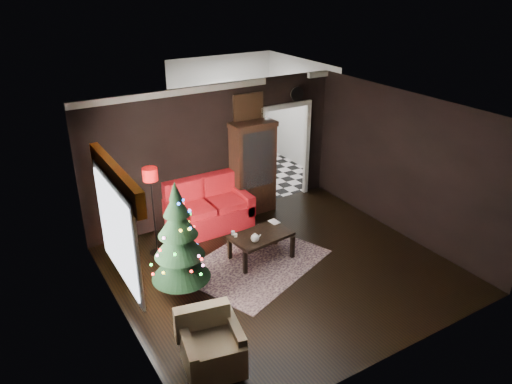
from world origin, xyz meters
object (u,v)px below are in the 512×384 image
armchair (212,343)px  wall_clock (297,94)px  curio_cabinet (253,170)px  teapot (255,238)px  kitchen_table (246,168)px  coffee_table (261,246)px  christmas_tree (179,238)px  loveseat (209,205)px  floor_lamp (154,213)px

armchair → wall_clock: size_ratio=2.47×
curio_cabinet → wall_clock: (1.20, 0.18, 1.43)m
teapot → kitchen_table: kitchen_table is taller
armchair → coffee_table: (1.97, 2.00, -0.21)m
curio_cabinet → teapot: (-1.10, -1.92, -0.37)m
curio_cabinet → coffee_table: size_ratio=1.77×
christmas_tree → wall_clock: bearing=30.6°
wall_clock → coffee_table: bearing=-137.0°
armchair → teapot: size_ratio=4.63×
loveseat → wall_clock: bearing=9.7°
loveseat → armchair: (-1.69, -3.53, -0.04)m
armchair → kitchen_table: 6.25m
curio_cabinet → christmas_tree: size_ratio=1.06×
floor_lamp → wall_clock: size_ratio=5.36×
loveseat → wall_clock: size_ratio=5.31×
teapot → wall_clock: 3.60m
curio_cabinet → coffee_table: 2.08m
loveseat → curio_cabinet: (1.15, 0.22, 0.45)m
teapot → loveseat: bearing=91.6°
wall_clock → kitchen_table: bearing=113.7°
christmas_tree → teapot: (1.43, 0.11, -0.47)m
coffee_table → teapot: size_ratio=6.29×
loveseat → christmas_tree: (-1.39, -1.81, 0.55)m
christmas_tree → kitchen_table: size_ratio=2.38×
floor_lamp → teapot: 1.89m
loveseat → floor_lamp: 1.36m
floor_lamp → wall_clock: wall_clock is taller
floor_lamp → armchair: 3.22m
loveseat → curio_cabinet: size_ratio=0.89×
coffee_table → teapot: 0.43m
curio_cabinet → armchair: (-2.84, -3.75, -0.49)m
loveseat → christmas_tree: size_ratio=0.95×
curio_cabinet → coffee_table: (-0.87, -1.75, -0.70)m
loveseat → christmas_tree: bearing=-127.4°
curio_cabinet → floor_lamp: curio_cabinet is taller
floor_lamp → kitchen_table: (3.07, 2.01, -0.45)m
kitchen_table → christmas_tree: bearing=-132.6°
wall_clock → kitchen_table: size_ratio=0.43×
christmas_tree → armchair: 1.84m
curio_cabinet → christmas_tree: bearing=-141.3°
curio_cabinet → floor_lamp: size_ratio=1.11×
coffee_table → kitchen_table: 3.53m
loveseat → armchair: bearing=-115.6°
armchair → teapot: 2.53m
loveseat → kitchen_table: loveseat is taller
armchair → teapot: (1.74, 1.83, 0.12)m
curio_cabinet → loveseat: bearing=-169.2°
coffee_table → loveseat: bearing=100.3°
wall_clock → armchair: bearing=-135.8°
loveseat → floor_lamp: size_ratio=0.99×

